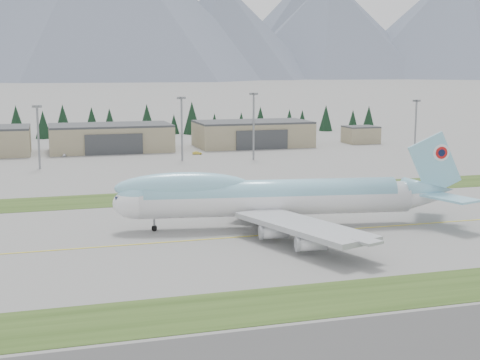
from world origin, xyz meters
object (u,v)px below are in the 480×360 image
object	(u,v)px
service_vehicle_a	(64,157)
service_vehicle_b	(197,155)
hangar_center	(111,138)
boeing_747_freighter	(272,197)
service_vehicle_c	(273,149)
hangar_right	(253,134)

from	to	relation	value
service_vehicle_a	service_vehicle_b	size ratio (longest dim) A/B	0.89
hangar_center	service_vehicle_b	xyz separation A→B (m)	(30.81, -21.46, -5.39)
service_vehicle_a	service_vehicle_b	distance (m)	50.17
boeing_747_freighter	service_vehicle_c	xyz separation A→B (m)	(45.80, 132.51, -6.47)
hangar_center	service_vehicle_c	distance (m)	66.52
hangar_right	service_vehicle_c	distance (m)	13.56
boeing_747_freighter	hangar_center	world-z (taller)	boeing_747_freighter
boeing_747_freighter	hangar_right	world-z (taller)	boeing_747_freighter
service_vehicle_b	hangar_center	bearing A→B (deg)	65.43
hangar_center	service_vehicle_a	xyz separation A→B (m)	(-18.78, -13.80, -5.39)
boeing_747_freighter	service_vehicle_b	size ratio (longest dim) A/B	20.18
service_vehicle_c	hangar_right	bearing A→B (deg)	134.02
hangar_right	service_vehicle_a	bearing A→B (deg)	-170.06
hangar_center	hangar_right	distance (m)	60.00
hangar_right	service_vehicle_a	size ratio (longest dim) A/B	14.59
hangar_center	service_vehicle_b	distance (m)	37.93
hangar_center	hangar_right	bearing A→B (deg)	0.00
hangar_center	hangar_right	size ratio (longest dim) A/B	1.00
boeing_747_freighter	service_vehicle_a	xyz separation A→B (m)	(-38.31, 129.95, -6.47)
hangar_right	service_vehicle_c	size ratio (longest dim) A/B	12.46
service_vehicle_a	service_vehicle_c	world-z (taller)	service_vehicle_a
service_vehicle_a	service_vehicle_b	bearing A→B (deg)	1.37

